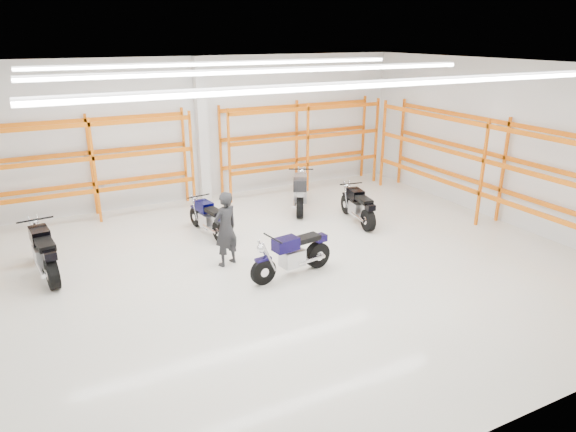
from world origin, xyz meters
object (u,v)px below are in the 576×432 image
motorcycle_back_d (358,207)px  motorcycle_back_c (300,192)px  motorcycle_back_a (44,254)px  standing_man (226,229)px  motorcycle_back_b (209,219)px  motorcycle_main (295,255)px  structural_column (202,131)px

motorcycle_back_d → motorcycle_back_c: bearing=120.1°
motorcycle_back_a → standing_man: standing_man is taller
motorcycle_back_b → standing_man: size_ratio=1.11×
motorcycle_main → motorcycle_back_d: 3.79m
motorcycle_back_d → structural_column: 5.53m
standing_man → motorcycle_back_c: bearing=-163.6°
motorcycle_main → motorcycle_back_a: (-5.00, 2.44, 0.06)m
motorcycle_back_a → motorcycle_back_d: size_ratio=1.13×
motorcycle_main → structural_column: (-0.02, 6.30, 1.77)m
motorcycle_main → standing_man: bearing=134.7°
motorcycle_back_b → standing_man: bearing=-96.8°
motorcycle_main → motorcycle_back_a: 5.56m
motorcycle_main → motorcycle_back_b: (-0.95, 3.17, -0.03)m
motorcycle_back_b → standing_man: 2.03m
motorcycle_back_a → structural_column: size_ratio=0.52×
motorcycle_back_a → motorcycle_back_c: 7.30m
motorcycle_back_c → motorcycle_back_d: 1.95m
motorcycle_main → structural_column: 6.54m
standing_man → structural_column: 5.41m
motorcycle_main → motorcycle_back_b: 3.31m
motorcycle_back_d → standing_man: standing_man is taller
motorcycle_back_d → motorcycle_main: bearing=-146.0°
motorcycle_back_c → motorcycle_back_d: motorcycle_back_c is taller
motorcycle_back_b → structural_column: structural_column is taller
motorcycle_main → motorcycle_back_c: size_ratio=0.94×
motorcycle_main → motorcycle_back_b: bearing=106.7°
motorcycle_back_a → motorcycle_back_b: motorcycle_back_a is taller
motorcycle_back_b → motorcycle_back_d: 4.23m
motorcycle_main → motorcycle_back_c: (2.17, 3.81, 0.11)m
motorcycle_main → standing_man: size_ratio=1.17×
motorcycle_main → motorcycle_back_c: motorcycle_back_c is taller
motorcycle_back_b → motorcycle_back_d: (4.09, -1.05, 0.03)m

